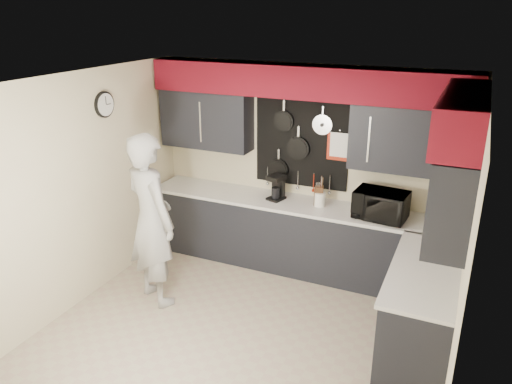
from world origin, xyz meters
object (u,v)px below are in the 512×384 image
at_px(coffee_maker, 277,187).
at_px(person, 151,220).
at_px(microwave, 381,205).
at_px(knife_block, 319,196).
at_px(utensil_crock, 320,199).

bearing_deg(coffee_maker, person, -109.07).
bearing_deg(person, microwave, -125.74).
height_order(knife_block, utensil_crock, knife_block).
distance_m(knife_block, utensil_crock, 0.05).
bearing_deg(person, knife_block, -112.44).
distance_m(utensil_crock, person, 2.05).
bearing_deg(microwave, utensil_crock, -179.97).
relative_size(knife_block, coffee_maker, 0.74).
distance_m(microwave, knife_block, 0.78).
bearing_deg(microwave, knife_block, 177.84).
height_order(microwave, knife_block, microwave).
relative_size(microwave, knife_block, 2.48).
relative_size(microwave, person, 0.30).
bearing_deg(utensil_crock, coffee_maker, 179.08).
distance_m(microwave, utensil_crock, 0.76).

